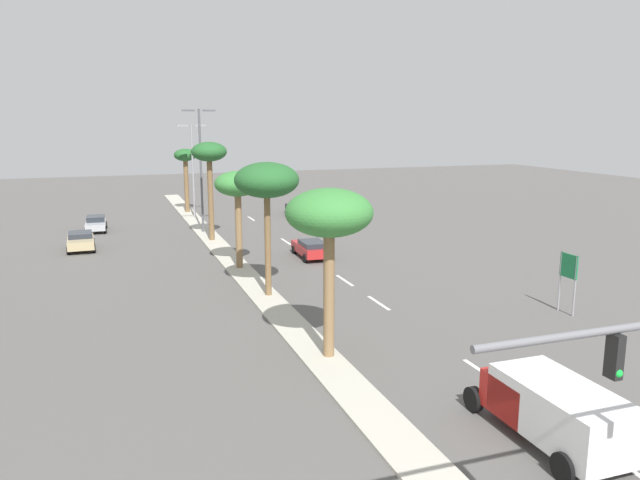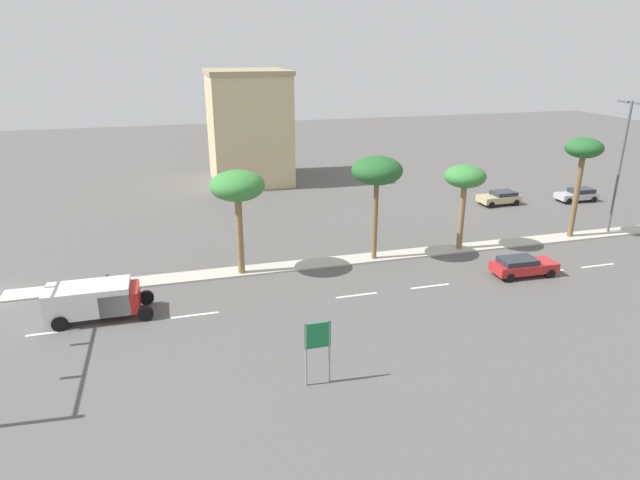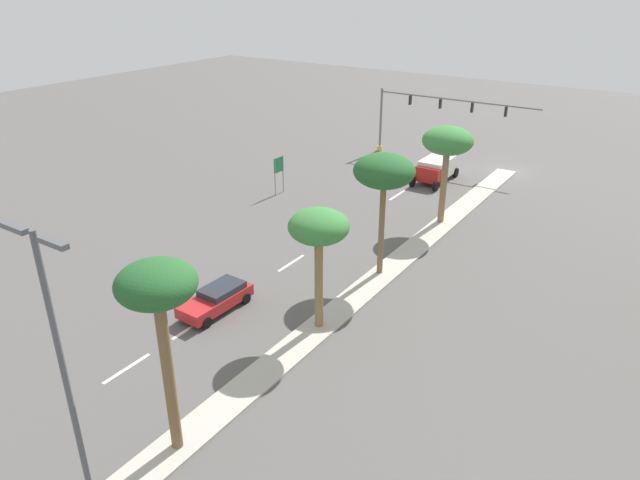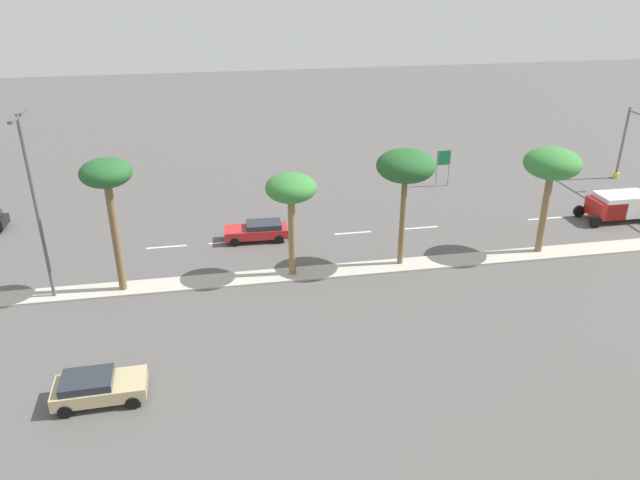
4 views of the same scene
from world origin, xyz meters
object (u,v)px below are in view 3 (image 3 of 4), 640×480
Objects in this scene: palm_tree_near at (384,172)px; palm_tree_front at (157,293)px; sedan_red_near at (217,298)px; box_truck at (437,168)px; directional_road_sign at (279,168)px; street_lamp_trailing at (63,369)px; traffic_signal_gantry at (421,114)px; palm_tree_center at (319,230)px; palm_tree_inboard at (448,143)px.

palm_tree_front is at bearing 91.04° from palm_tree_near.
box_truck reaches higher than sedan_red_near.
directional_road_sign is 14.60m from box_truck.
street_lamp_trailing is at bearing 115.33° from sedan_red_near.
traffic_signal_gantry is 33.45m from palm_tree_center.
palm_tree_center is at bearing -88.94° from street_lamp_trailing.
palm_tree_near is at bearing -88.60° from palm_tree_center.
palm_tree_front reaches higher than palm_tree_near.
directional_road_sign is 0.44× the size of palm_tree_inboard.
traffic_signal_gantry is at bearing -84.48° from sedan_red_near.
directional_road_sign is at bearing 47.22° from box_truck.
palm_tree_inboard is 1.10× the size of palm_tree_center.
box_truck is at bearing -83.28° from street_lamp_trailing.
street_lamp_trailing is (-0.44, 21.68, -0.27)m from palm_tree_near.
box_truck is (4.26, -8.99, -5.05)m from palm_tree_inboard.
palm_tree_inboard is 31.67m from street_lamp_trailing.
street_lamp_trailing is 41.27m from box_truck.
palm_tree_center is 1.47× the size of sedan_red_near.
directional_road_sign is 0.49× the size of palm_tree_center.
palm_tree_near is 1.70× the size of sedan_red_near.
sedan_red_near is 27.93m from box_truck.
sedan_red_near is at bearing -64.67° from street_lamp_trailing.
box_truck is (4.79, -40.65, -5.26)m from street_lamp_trailing.
directional_road_sign reaches higher than box_truck.
palm_tree_front reaches higher than sedan_red_near.
traffic_signal_gantry is at bearing -77.84° from palm_tree_front.
palm_tree_center is 1.13× the size of box_truck.
palm_tree_inboard reaches higher than directional_road_sign.
palm_tree_front reaches higher than traffic_signal_gantry.
traffic_signal_gantry is 2.46× the size of palm_tree_center.
directional_road_sign is 33.63m from street_lamp_trailing.
palm_tree_inboard is at bearing -106.24° from sedan_red_near.
street_lamp_trailing is (-0.12, 3.98, -0.72)m from palm_tree_front.
palm_tree_front is (-0.15, 10.49, 1.45)m from palm_tree_center.
palm_tree_center reaches higher than box_truck.
palm_tree_front reaches higher than directional_road_sign.
palm_tree_inboard reaches higher than box_truck.
box_truck is (-4.52, 6.00, -3.28)m from traffic_signal_gantry.
street_lamp_trailing is at bearing 91.06° from palm_tree_center.
directional_road_sign is (5.37, 16.68, -2.21)m from traffic_signal_gantry.
palm_tree_near is at bearing -88.83° from street_lamp_trailing.
directional_road_sign is 0.72× the size of sedan_red_near.
box_truck is at bearing -132.78° from directional_road_sign.
traffic_signal_gantry is 5.06× the size of directional_road_sign.
palm_tree_near is at bearing 90.50° from palm_tree_inboard.
palm_tree_inboard is (-14.15, -1.70, 3.98)m from directional_road_sign.
palm_tree_front is 4.05m from street_lamp_trailing.
traffic_signal_gantry is 34.25m from sedan_red_near.
palm_tree_front is 12.39m from sedan_red_near.
traffic_signal_gantry is 2.79× the size of box_truck.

